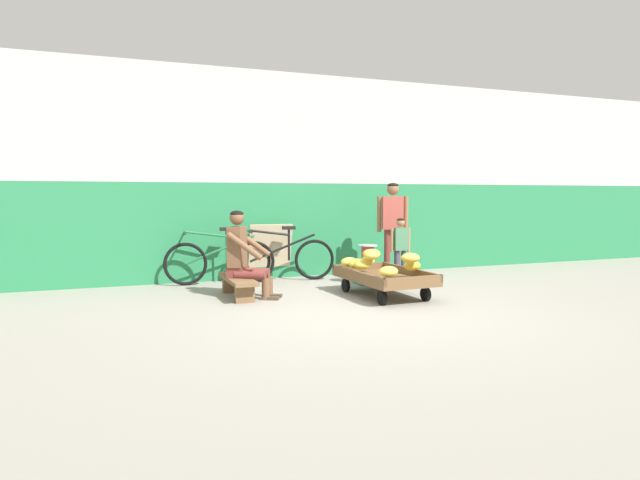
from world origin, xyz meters
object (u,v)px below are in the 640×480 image
Objects in this scene: low_bench at (238,282)px; bicycle_near_left at (220,261)px; vendor_seated at (244,255)px; sign_board at (270,251)px; shopping_bag at (389,279)px; customer_child at (400,244)px; bicycle_far_left at (282,259)px; banana_cart at (384,278)px; customer_adult at (393,220)px; plastic_crate at (367,274)px; weighing_scale at (368,254)px.

low_bench is 1.17m from bicycle_near_left.
sign_board is (0.77, 1.47, -0.13)m from vendor_seated.
customer_child is at bearing 30.50° from shopping_bag.
bicycle_far_left is at bearing 148.19° from customer_child.
bicycle_near_left is 6.90× the size of shopping_bag.
banana_cart is 1.64m from customer_adult.
bicycle_near_left is at bearing 177.00° from bicycle_far_left.
plastic_crate is 0.30m from weighing_scale.
bicycle_far_left is (-1.12, 0.73, 0.20)m from plastic_crate.
banana_cart is at bearing -122.63° from customer_adult.
vendor_seated is at bearing -175.31° from customer_child.
customer_adult is (2.64, -0.54, 0.60)m from bicycle_near_left.
weighing_scale is (0.24, 1.00, 0.21)m from banana_cart.
customer_adult reaches higher than bicycle_far_left.
shopping_bag is (2.23, -1.17, -0.23)m from bicycle_near_left.
weighing_scale is at bearing 76.27° from banana_cart.
shopping_bag is (0.15, -0.39, -0.33)m from weighing_scale.
weighing_scale is 1.25× the size of shopping_bag.
vendor_seated is (0.08, -0.04, 0.37)m from low_bench.
customer_child is at bearing -21.89° from bicycle_near_left.
customer_adult reaches higher than low_bench.
weighing_scale reaches higher than low_bench.
customer_adult is 1.12m from shopping_bag.
plastic_crate is 1.50× the size of shopping_bag.
banana_cart reaches higher than plastic_crate.
bicycle_far_left is at bearing 146.83° from weighing_scale.
bicycle_near_left is (-1.84, 1.78, 0.11)m from banana_cart.
shopping_bag is (1.27, -1.12, -0.23)m from bicycle_far_left.
vendor_seated is at bearing -167.88° from weighing_scale.
bicycle_far_left is (0.88, 1.16, -0.21)m from vendor_seated.
plastic_crate is at bearing 151.80° from customer_child.
low_bench is at bearing -120.59° from sign_board.
customer_child reaches higher than weighing_scale.
low_bench reaches higher than shopping_bag.
weighing_scale is 0.20× the size of customer_adult.
plastic_crate is 0.41× the size of sign_board.
low_bench is 0.72× the size of customer_adult.
sign_board is at bearing 115.74° from banana_cart.
weighing_scale is 0.30× the size of customer_child.
bicycle_near_left is at bearing 159.46° from weighing_scale.
plastic_crate is at bearing 90.00° from weighing_scale.
weighing_scale is (1.99, 0.43, -0.11)m from vendor_seated.
bicycle_far_left is (-0.87, 1.73, 0.11)m from banana_cart.
bicycle_near_left is 1.08× the size of customer_adult.
weighing_scale reaches higher than plastic_crate.
plastic_crate is (1.99, 0.43, -0.42)m from vendor_seated.
vendor_seated reaches higher than bicycle_far_left.
shopping_bag is at bearing -41.55° from bicycle_far_left.
bicycle_near_left reaches higher than weighing_scale.
low_bench is at bearing -176.46° from customer_child.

